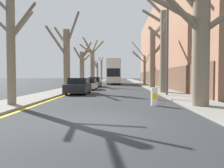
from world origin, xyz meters
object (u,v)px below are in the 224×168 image
at_px(street_tree_left_2, 82,66).
at_px(street_tree_left_4, 97,71).
at_px(street_tree_left_5, 101,70).
at_px(parked_car_1, 88,84).
at_px(street_tree_right_2, 154,55).
at_px(street_tree_right_3, 144,67).
at_px(street_tree_right_1, 163,47).
at_px(street_tree_left_1, 66,56).
at_px(parked_car_0, 79,86).
at_px(street_tree_left_3, 92,62).
at_px(street_tree_left_0, 10,45).
at_px(lamp_post, 166,33).
at_px(street_tree_right_0, 199,39).
at_px(traffic_bollard, 154,97).
at_px(parked_car_2, 95,82).
at_px(double_decker_bus, 114,71).

bearing_deg(street_tree_left_2, street_tree_left_4, 90.20).
relative_size(street_tree_left_5, parked_car_1, 1.76).
relative_size(street_tree_right_2, street_tree_right_3, 1.22).
bearing_deg(street_tree_right_1, street_tree_right_2, 86.79).
relative_size(street_tree_left_1, parked_car_0, 1.90).
bearing_deg(street_tree_left_3, street_tree_left_4, 90.98).
relative_size(street_tree_left_0, parked_car_1, 1.64).
xyz_separation_m(street_tree_left_3, lamp_post, (9.12, -26.45, 0.60)).
relative_size(street_tree_left_1, lamp_post, 0.89).
distance_m(street_tree_left_2, street_tree_right_0, 23.85).
height_order(street_tree_left_2, street_tree_left_5, street_tree_left_5).
xyz_separation_m(street_tree_left_2, street_tree_left_4, (-0.08, 22.18, -0.12)).
xyz_separation_m(street_tree_right_0, parked_car_1, (-7.59, 14.62, -2.79)).
xyz_separation_m(parked_car_1, traffic_bollard, (5.54, -13.82, -0.13)).
xyz_separation_m(street_tree_right_1, parked_car_0, (-7.60, -0.62, -3.54)).
distance_m(street_tree_right_2, street_tree_right_3, 9.44).
bearing_deg(street_tree_left_0, parked_car_0, 76.93).
distance_m(street_tree_left_0, street_tree_right_0, 9.53).
bearing_deg(street_tree_right_0, street_tree_left_0, 179.27).
distance_m(street_tree_right_0, street_tree_right_2, 17.90).
distance_m(street_tree_right_2, parked_car_2, 9.45).
bearing_deg(street_tree_left_5, street_tree_left_4, -90.46).
bearing_deg(lamp_post, parked_car_0, 161.89).
bearing_deg(lamp_post, street_tree_right_3, 88.48).
distance_m(street_tree_left_2, street_tree_right_2, 10.91).
bearing_deg(street_tree_left_5, lamp_post, -79.45).
distance_m(street_tree_left_0, street_tree_left_1, 11.28).
height_order(street_tree_left_2, street_tree_right_2, street_tree_right_2).
height_order(street_tree_left_3, street_tree_left_4, street_tree_left_3).
bearing_deg(street_tree_left_0, traffic_bollard, 5.15).
bearing_deg(street_tree_left_2, street_tree_right_3, 28.80).
bearing_deg(street_tree_left_2, parked_car_0, -81.55).
height_order(street_tree_right_2, lamp_post, street_tree_right_2).
distance_m(street_tree_left_0, street_tree_left_2, 21.72).
relative_size(street_tree_left_0, street_tree_left_5, 0.93).
xyz_separation_m(street_tree_left_3, double_decker_bus, (4.45, -0.35, -1.65)).
xyz_separation_m(street_tree_left_3, street_tree_right_2, (9.96, -14.68, 0.04)).
relative_size(street_tree_left_5, parked_car_0, 1.80).
relative_size(double_decker_bus, traffic_bollard, 11.23).
bearing_deg(parked_car_1, street_tree_left_1, -119.61).
height_order(street_tree_right_3, parked_car_2, street_tree_right_3).
xyz_separation_m(street_tree_left_5, parked_car_2, (1.97, -34.51, -2.86)).
bearing_deg(lamp_post, double_decker_bus, 100.14).
bearing_deg(street_tree_right_2, street_tree_left_5, 104.94).
relative_size(street_tree_left_3, street_tree_left_5, 1.24).
distance_m(street_tree_left_3, parked_car_1, 18.40).
bearing_deg(street_tree_right_2, street_tree_left_3, 124.17).
relative_size(street_tree_left_3, double_decker_bus, 0.86).
xyz_separation_m(street_tree_left_3, parked_car_0, (1.87, -24.08, -3.62)).
relative_size(street_tree_right_0, parked_car_0, 1.72).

